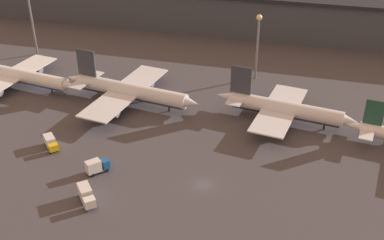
{
  "coord_description": "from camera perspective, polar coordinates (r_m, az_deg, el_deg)",
  "views": [
    {
      "loc": [
        19.65,
        -81.96,
        65.01
      ],
      "look_at": [
        -7.1,
        16.97,
        6.0
      ],
      "focal_mm": 45.0,
      "sensor_mm": 36.0,
      "label": 1
    }
  ],
  "objects": [
    {
      "name": "lamp_post_0",
      "position": [
        176.58,
        -18.55,
        11.68
      ],
      "size": [
        1.8,
        1.8,
        21.9
      ],
      "color": "slate",
      "rests_on": "ground"
    },
    {
      "name": "service_vehicle_4",
      "position": [
        103.15,
        -12.43,
        -8.65
      ],
      "size": [
        6.0,
        6.39,
        3.36
      ],
      "rotation": [
        0.0,
        0.0,
        -0.85
      ],
      "color": "white",
      "rests_on": "ground"
    },
    {
      "name": "ground",
      "position": [
        106.44,
        1.32,
        -7.72
      ],
      "size": [
        600.0,
        600.0,
        0.0
      ],
      "primitive_type": "plane",
      "color": "#423F44"
    },
    {
      "name": "service_vehicle_0",
      "position": [
        111.07,
        -11.23,
        -5.36
      ],
      "size": [
        5.09,
        5.36,
        3.46
      ],
      "rotation": [
        0.0,
        0.0,
        0.84
      ],
      "color": "#195199",
      "rests_on": "ground"
    },
    {
      "name": "lamp_post_1",
      "position": [
        150.12,
        7.81,
        9.63
      ],
      "size": [
        1.8,
        1.8,
        20.89
      ],
      "color": "slate",
      "rests_on": "ground"
    },
    {
      "name": "terminal_building",
      "position": [
        192.25,
        8.79,
        12.4
      ],
      "size": [
        255.07,
        20.44,
        16.29
      ],
      "color": "#3D424C",
      "rests_on": "ground"
    },
    {
      "name": "service_vehicle_2",
      "position": [
        122.64,
        -16.42,
        -2.55
      ],
      "size": [
        5.78,
        5.8,
        2.9
      ],
      "rotation": [
        0.0,
        0.0,
        -0.79
      ],
      "color": "gold",
      "rests_on": "ground"
    },
    {
      "name": "airplane_1",
      "position": [
        138.4,
        -7.42,
        3.42
      ],
      "size": [
        42.81,
        37.0,
        14.08
      ],
      "rotation": [
        0.0,
        0.0,
        -0.15
      ],
      "color": "silver",
      "rests_on": "ground"
    },
    {
      "name": "airplane_2",
      "position": [
        130.32,
        10.8,
        1.29
      ],
      "size": [
        38.63,
        29.78,
        13.78
      ],
      "rotation": [
        0.0,
        0.0,
        -0.15
      ],
      "color": "silver",
      "rests_on": "ground"
    },
    {
      "name": "airplane_0",
      "position": [
        157.28,
        -20.14,
        5.02
      ],
      "size": [
        43.65,
        33.05,
        13.99
      ],
      "rotation": [
        0.0,
        0.0,
        -0.15
      ],
      "color": "white",
      "rests_on": "ground"
    }
  ]
}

